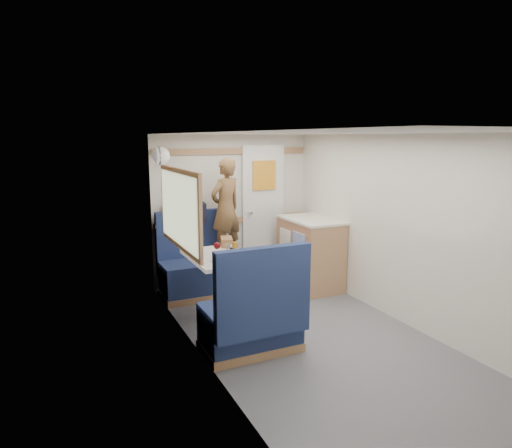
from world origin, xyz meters
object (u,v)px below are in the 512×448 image
tumbler_right (229,249)px  tray (226,257)px  dome_light (161,156)px  galley_counter (310,253)px  duffel_bag (186,213)px  orange_fruit (237,256)px  cheese_block (228,254)px  person (226,208)px  beer_glass (235,246)px  wine_glass (217,246)px  pepper_grinder (232,252)px  bench_far (196,272)px  tumbler_left (216,260)px  dinette_table (220,269)px  bench_near (253,322)px  bread_loaf (227,242)px

tumbler_right → tray: bearing=-123.9°
dome_light → galley_counter: dome_light is taller
duffel_bag → orange_fruit: size_ratio=6.92×
galley_counter → cheese_block: bearing=-154.9°
person → duffel_bag: size_ratio=2.54×
beer_glass → duffel_bag: bearing=104.9°
wine_glass → pepper_grinder: bearing=-8.7°
bench_far → galley_counter: bearing=-12.1°
duffel_bag → tumbler_right: (0.16, -1.10, -0.24)m
orange_fruit → pepper_grinder: (0.01, 0.19, -0.00)m
tumbler_left → dinette_table: bearing=64.9°
dome_light → tumbler_right: 1.38m
dome_light → tray: 1.47m
beer_glass → dinette_table: bearing=-150.9°
duffel_bag → tumbler_left: size_ratio=4.38×
person → tumbler_right: person is taller
duffel_bag → pepper_grinder: 1.25m
dome_light → tumbler_right: (0.51, -0.83, -0.97)m
tumbler_right → bench_near: bearing=-97.5°
bench_near → person: size_ratio=0.83×
bread_loaf → tumbler_right: bearing=-107.0°
galley_counter → beer_glass: bearing=-161.1°
orange_fruit → wine_glass: wine_glass is taller
bench_far → person: 0.88m
dome_light → bread_loaf: size_ratio=0.85×
pepper_grinder → bread_loaf: size_ratio=0.41×
dinette_table → bench_near: bench_near is taller
dinette_table → tumbler_left: bearing=-115.1°
bench_far → bread_loaf: size_ratio=4.45×
tray → pepper_grinder: (0.08, 0.02, 0.04)m
tray → tumbler_left: bearing=-129.7°
galley_counter → dome_light: bearing=170.8°
bench_near → bread_loaf: 1.34m
cheese_block → tumbler_right: size_ratio=0.99×
dinette_table → bread_loaf: (0.22, 0.38, 0.20)m
person → orange_fruit: size_ratio=17.60×
bench_near → galley_counter: bench_near is taller
duffel_bag → cheese_block: duffel_bag is taller
tray → duffel_bag: bearing=93.0°
bench_near → person: 1.96m
tumbler_left → bread_loaf: bearing=61.7°
duffel_bag → pepper_grinder: size_ratio=5.07×
tray → tumbler_left: 0.29m
tumbler_left → pepper_grinder: size_ratio=1.16×
tumbler_left → bread_loaf: (0.38, 0.71, -0.01)m
orange_fruit → tumbler_left: 0.25m
dinette_table → bread_loaf: bread_loaf is taller
dome_light → orange_fruit: dome_light is taller
dome_light → duffel_bag: dome_light is taller
dinette_table → dome_light: size_ratio=4.60×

